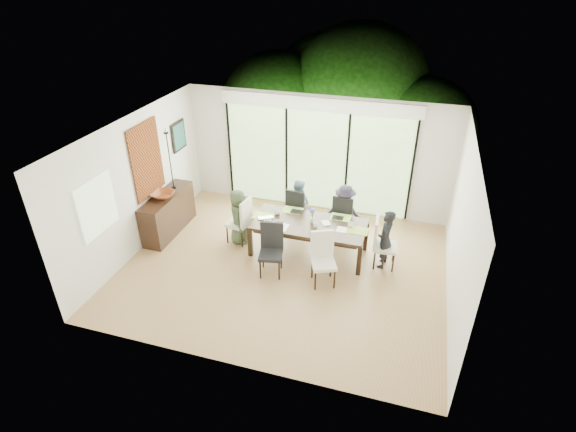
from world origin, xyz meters
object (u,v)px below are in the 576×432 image
(cup_b, at_px, (315,225))
(sideboard, at_px, (168,213))
(table_top, at_px, (309,224))
(chair_near_left, at_px, (271,251))
(person_right_end, at_px, (385,239))
(bowl, at_px, (163,195))
(person_far_right, at_px, (344,211))
(person_left_end, at_px, (239,216))
(laptop, at_px, (266,219))
(cup_c, at_px, (351,225))
(vase, at_px, (312,220))
(chair_right_end, at_px, (386,243))
(chair_far_left, at_px, (298,208))
(chair_far_right, at_px, (344,215))
(chair_left_end, at_px, (238,220))
(chair_near_right, at_px, (324,260))
(person_far_left, at_px, (298,205))
(cup_a, at_px, (277,212))

(cup_b, bearing_deg, sideboard, 179.54)
(table_top, relative_size, chair_near_left, 2.18)
(person_right_end, distance_m, cup_b, 1.34)
(person_right_end, height_order, bowl, person_right_end)
(person_far_right, distance_m, sideboard, 3.74)
(person_left_end, height_order, laptop, person_left_end)
(person_left_end, xyz_separation_m, cup_c, (2.28, 0.10, 0.14))
(person_right_end, distance_m, vase, 1.44)
(chair_near_left, bearing_deg, bowl, 154.16)
(chair_right_end, relative_size, chair_far_left, 1.00)
(chair_far_right, xyz_separation_m, sideboard, (-3.63, -0.92, -0.07))
(table_top, distance_m, laptop, 0.86)
(person_left_end, bearing_deg, chair_far_left, -64.95)
(chair_left_end, height_order, vase, chair_left_end)
(chair_right_end, distance_m, person_right_end, 0.09)
(bowl, bearing_deg, chair_left_end, 6.30)
(chair_left_end, distance_m, person_far_right, 2.21)
(chair_near_right, bearing_deg, chair_left_end, 133.20)
(table_top, distance_m, chair_far_right, 1.02)
(table_top, relative_size, person_far_left, 1.86)
(chair_right_end, xyz_separation_m, vase, (-1.45, 0.05, 0.24))
(person_far_right, distance_m, vase, 0.94)
(chair_near_right, height_order, laptop, chair_near_right)
(table_top, xyz_separation_m, cup_a, (-0.70, 0.15, 0.07))
(chair_far_right, distance_m, laptop, 1.70)
(chair_near_left, height_order, person_far_left, person_far_left)
(chair_near_right, height_order, cup_b, chair_near_right)
(vase, bearing_deg, chair_near_right, -63.94)
(table_top, bearing_deg, chair_left_end, 180.00)
(chair_left_end, height_order, person_left_end, person_left_end)
(vase, xyz_separation_m, cup_a, (-0.75, 0.10, -0.01))
(table_top, distance_m, person_right_end, 1.48)
(vase, bearing_deg, chair_left_end, -178.15)
(chair_left_end, bearing_deg, cup_a, 109.15)
(person_far_right, height_order, vase, person_far_right)
(chair_near_right, relative_size, person_far_left, 0.85)
(person_left_end, height_order, person_far_left, same)
(chair_near_left, xyz_separation_m, cup_c, (1.30, 0.97, 0.23))
(chair_far_left, xyz_separation_m, chair_far_right, (1.00, 0.00, 0.00))
(chair_right_end, relative_size, vase, 9.17)
(person_left_end, bearing_deg, chair_near_right, -128.20)
(laptop, xyz_separation_m, sideboard, (-2.23, 0.03, -0.26))
(chair_far_left, bearing_deg, cup_b, 128.14)
(cup_b, bearing_deg, person_far_left, 122.83)
(chair_right_end, bearing_deg, cup_c, 78.13)
(sideboard, bearing_deg, person_left_end, 2.66)
(chair_right_end, bearing_deg, table_top, 86.26)
(chair_far_right, relative_size, person_far_left, 0.85)
(table_top, distance_m, person_left_end, 1.48)
(chair_right_end, xyz_separation_m, person_far_right, (-0.95, 0.83, 0.09))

